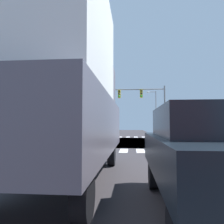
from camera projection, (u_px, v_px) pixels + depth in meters
ground at (92, 141)px, 20.62m from camera, size 90.00×90.00×0.05m
sidewalk_corner_ne at (196, 135)px, 31.38m from camera, size 12.00×12.00×0.14m
sidewalk_corner_nw at (23, 134)px, 33.72m from camera, size 12.00×12.00×0.14m
crosswalk_near at (67, 150)px, 13.38m from camera, size 13.50×2.00×0.01m
crosswalk_far at (101, 137)px, 27.90m from camera, size 13.50×2.00×0.01m
traffic_signal_mast at (144, 99)px, 27.28m from camera, size 6.53×0.55×6.42m
street_lamp at (155, 108)px, 39.14m from camera, size 1.78×0.32×7.60m
sedan_nearside_1 at (204, 150)px, 3.84m from camera, size 1.80×4.30×1.88m
pickup_farside_1 at (18, 127)px, 25.01m from camera, size 5.10×2.00×2.35m
suv_queued_1 at (85, 126)px, 40.65m from camera, size 1.96×4.60×2.34m
box_truck_leading_2 at (67, 87)px, 5.88m from camera, size 2.40×7.20×4.85m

